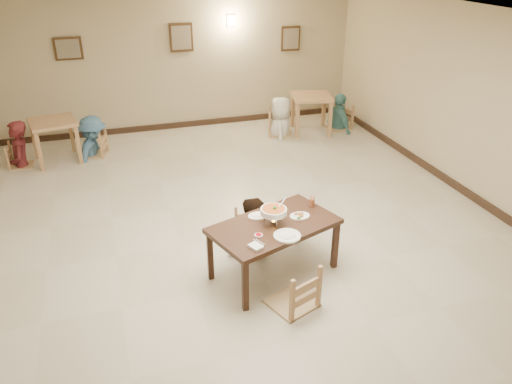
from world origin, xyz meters
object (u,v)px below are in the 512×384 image
object	(u,v)px
bg_chair_ll	(18,145)
bg_diner_a	(12,122)
bg_chair_rl	(281,111)
bg_diner_d	(341,94)
bg_table_right	(312,102)
bg_diner_c	(281,97)
drink_glass	(312,202)
chair_far	(249,216)
bg_chair_rr	(340,107)
main_diner	(251,200)
bg_chair_lr	(92,133)
chair_near	(293,267)
curry_warmer	(274,211)
bg_table_left	(53,128)
bg_diner_b	(89,116)
main_table	(274,229)

from	to	relation	value
bg_chair_ll	bg_diner_a	size ratio (longest dim) A/B	0.49
bg_chair_rl	bg_diner_d	bearing A→B (deg)	-69.27
bg_table_right	bg_chair_ll	size ratio (longest dim) A/B	1.16
bg_chair_ll	bg_diner_c	world-z (taller)	bg_diner_c
drink_glass	chair_far	bearing A→B (deg)	148.60
bg_chair_ll	bg_chair_rr	bearing A→B (deg)	-86.01
bg_table_right	bg_chair_rr	distance (m)	0.73
main_diner	bg_chair_lr	size ratio (longest dim) A/B	1.60
bg_table_right	bg_chair_ll	world-z (taller)	bg_chair_ll
chair_near	curry_warmer	size ratio (longest dim) A/B	2.96
bg_diner_a	chair_far	bearing A→B (deg)	35.39
bg_table_left	bg_chair_rr	bearing A→B (deg)	0.78
main_diner	drink_glass	bearing A→B (deg)	138.42
bg_diner_c	bg_chair_rr	bearing A→B (deg)	107.95
chair_near	bg_diner_a	world-z (taller)	bg_diner_a
bg_table_left	bg_diner_a	distance (m)	0.70
bg_table_left	chair_far	bearing A→B (deg)	-56.18
bg_table_left	bg_chair_ll	size ratio (longest dim) A/B	1.12
chair_near	bg_diner_c	size ratio (longest dim) A/B	0.63
bg_chair_ll	bg_chair_rl	distance (m)	5.29
chair_near	bg_table_right	size ratio (longest dim) A/B	1.07
bg_chair_rl	bg_diner_c	distance (m)	0.31
bg_chair_lr	bg_diner_b	world-z (taller)	bg_diner_b
bg_diner_b	bg_diner_c	xyz separation A→B (m)	(3.95, 0.01, 0.04)
main_diner	drink_glass	distance (m)	0.81
curry_warmer	main_diner	bearing A→B (deg)	100.47
drink_glass	bg_table_left	size ratio (longest dim) A/B	0.14
bg_diner_c	bg_diner_d	distance (m)	1.42
curry_warmer	bg_chair_lr	distance (m)	5.25
bg_chair_ll	bg_chair_lr	distance (m)	1.35
bg_chair_rl	bg_chair_rr	xyz separation A→B (m)	(1.42, -0.00, -0.02)
curry_warmer	bg_chair_rl	world-z (taller)	bg_chair_rl
drink_glass	bg_table_right	world-z (taller)	drink_glass
bg_diner_d	curry_warmer	bearing A→B (deg)	141.16
curry_warmer	bg_diner_c	world-z (taller)	bg_diner_c
curry_warmer	main_table	bearing A→B (deg)	-56.91
bg_chair_lr	drink_glass	bearing A→B (deg)	48.59
bg_table_right	bg_chair_lr	size ratio (longest dim) A/B	1.04
chair_near	bg_table_left	world-z (taller)	chair_near
drink_glass	bg_chair_rr	distance (m)	5.24
main_diner	bg_chair_lr	xyz separation A→B (m)	(-2.00, 4.18, -0.29)
curry_warmer	chair_far	bearing A→B (deg)	98.42
main_table	chair_near	distance (m)	0.67
curry_warmer	bg_diner_d	bearing A→B (deg)	55.79
bg_chair_rr	curry_warmer	bearing A→B (deg)	-47.49
bg_table_left	bg_diner_c	distance (m)	4.62
curry_warmer	bg_chair_rl	bearing A→B (deg)	69.01
main_diner	bg_diner_a	distance (m)	5.25
curry_warmer	bg_table_left	size ratio (longest dim) A/B	0.37
chair_far	bg_chair_lr	xyz separation A→B (m)	(-2.00, 4.07, 0.02)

